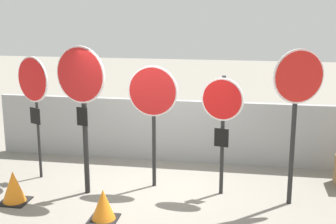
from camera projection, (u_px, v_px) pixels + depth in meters
name	position (u px, v px, depth m)	size (l,w,h in m)	color
ground_plane	(157.00, 190.00, 8.31)	(40.00, 40.00, 0.00)	gray
fence_back	(173.00, 131.00, 9.75)	(7.55, 0.12, 1.30)	gray
stop_sign_0	(33.00, 87.00, 8.51)	(0.75, 0.42, 2.32)	black
stop_sign_1	(82.00, 92.00, 7.76)	(0.92, 0.30, 2.58)	black
stop_sign_2	(153.00, 100.00, 8.11)	(0.89, 0.15, 2.21)	black
stop_sign_3	(222.00, 112.00, 7.80)	(0.71, 0.21, 2.08)	black
stop_sign_4	(297.00, 94.00, 7.30)	(0.80, 0.37, 2.57)	black
traffic_cone_0	(103.00, 205.00, 7.12)	(0.44, 0.44, 0.49)	black
traffic_cone_1	(14.00, 187.00, 7.76)	(0.46, 0.46, 0.54)	black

